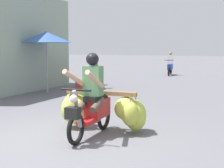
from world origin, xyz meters
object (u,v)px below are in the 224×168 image
Objects in this scene: produce_crate at (84,85)px; motorbike_distant_far_ahead at (94,75)px; motorbike_distant_ahead_left at (170,66)px; market_umbrella_near_shop at (46,37)px; motorbike_main_loaded at (100,108)px.

motorbike_distant_far_ahead is at bearing 74.99° from produce_crate.
market_umbrella_near_shop is (-2.36, -9.43, 1.47)m from motorbike_distant_ahead_left.
produce_crate is at bearing -100.02° from motorbike_distant_ahead_left.
motorbike_distant_far_ahead is 0.65× the size of market_umbrella_near_shop.
motorbike_main_loaded is 3.39× the size of produce_crate.
motorbike_distant_ahead_left is (-1.95, 13.96, 0.08)m from motorbike_main_loaded.
market_umbrella_near_shop is at bearing -126.99° from produce_crate.
motorbike_distant_far_ahead is at bearing 117.21° from motorbike_main_loaded.
produce_crate is (-1.45, -8.23, -0.39)m from motorbike_distant_ahead_left.
market_umbrella_near_shop reaches higher than motorbike_distant_ahead_left.
motorbike_distant_ahead_left is 1.11× the size of motorbike_distant_far_ahead.
motorbike_distant_ahead_left is 9.83m from market_umbrella_near_shop.
motorbike_main_loaded is 7.10m from motorbike_distant_far_ahead.
motorbike_distant_far_ahead is 0.73m from produce_crate.
market_umbrella_near_shop reaches higher than motorbike_main_loaded.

